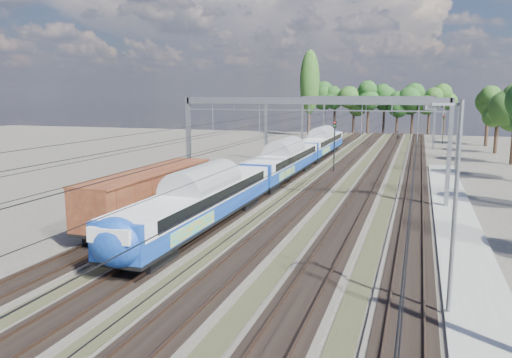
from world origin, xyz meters
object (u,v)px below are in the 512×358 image
(signal_near, at_px, (334,140))
(lamp_post, at_px, (453,203))
(emu_train, at_px, (284,157))
(signal_far, at_px, (443,126))
(worker, at_px, (398,135))
(freight_boxcar, at_px, (150,193))

(signal_near, distance_m, lamp_post, 39.07)
(emu_train, relative_size, signal_far, 12.00)
(worker, bearing_deg, emu_train, -174.09)
(signal_far, bearing_deg, freight_boxcar, -85.10)
(freight_boxcar, xyz_separation_m, lamp_post, (19.56, -9.86, 2.64))
(emu_train, xyz_separation_m, freight_boxcar, (-4.50, -20.23, -0.34))
(signal_far, bearing_deg, lamp_post, -69.23)
(signal_far, height_order, lamp_post, lamp_post)
(freight_boxcar, distance_m, lamp_post, 22.07)
(freight_boxcar, distance_m, worker, 76.72)
(freight_boxcar, distance_m, signal_near, 29.03)
(freight_boxcar, bearing_deg, emu_train, 77.45)
(signal_near, bearing_deg, worker, 71.43)
(signal_near, height_order, lamp_post, lamp_post)
(signal_near, xyz_separation_m, signal_far, (13.72, 41.61, -0.50))
(emu_train, relative_size, worker, 32.93)
(worker, bearing_deg, lamp_post, -160.58)
(worker, xyz_separation_m, lamp_post, (5.54, -85.28, 3.95))
(emu_train, distance_m, lamp_post, 33.73)
(signal_far, bearing_deg, emu_train, -87.23)
(freight_boxcar, relative_size, lamp_post, 1.61)
(worker, relative_size, signal_far, 0.36)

